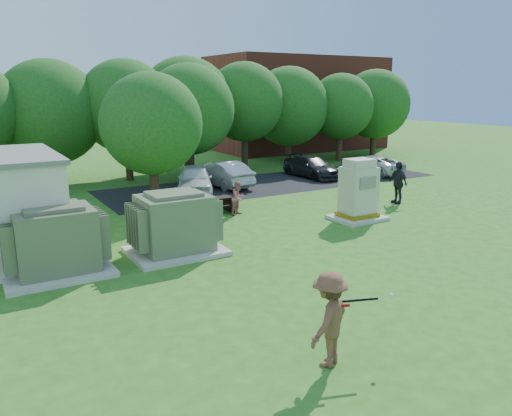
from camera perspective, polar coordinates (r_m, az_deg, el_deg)
ground at (r=14.49m, az=8.22°, el=-8.20°), size 120.00×120.00×0.00m
brick_building at (r=45.89m, az=4.68°, el=11.80°), size 15.00×8.00×8.00m
parking_strip at (r=29.01m, az=2.26°, el=2.93°), size 20.00×6.00×0.01m
transformer_left at (r=15.65m, az=-21.96°, el=-3.66°), size 3.00×2.40×2.07m
transformer_right at (r=16.55m, az=-9.26°, el=-1.92°), size 3.00×2.40×2.07m
generator_cabinet at (r=20.99m, az=11.60°, el=1.65°), size 2.09×1.71×2.54m
picnic_table at (r=21.91m, az=-4.75°, el=0.52°), size 1.57×1.18×0.67m
batter at (r=10.01m, az=8.36°, el=-12.47°), size 1.43×1.18×1.92m
person_at_picnic at (r=21.47m, az=-2.04°, el=1.15°), size 0.87×0.79×1.46m
person_walking_right at (r=24.52m, az=15.91°, el=2.82°), size 0.62×1.22×1.99m
car_white at (r=26.07m, az=-7.00°, el=3.27°), size 3.33×4.65×1.47m
car_silver_a at (r=27.76m, az=-3.91°, el=3.92°), size 1.98×4.49×1.43m
car_dark at (r=30.91m, az=6.38°, el=4.68°), size 1.94×4.40×1.26m
car_silver_b at (r=32.67m, az=12.94°, el=4.85°), size 2.65×4.60×1.21m
batting_equipment at (r=10.22m, az=11.88°, el=-10.29°), size 1.39×0.33×0.13m
tree_row at (r=30.70m, az=-11.35°, el=11.06°), size 41.30×13.30×7.30m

